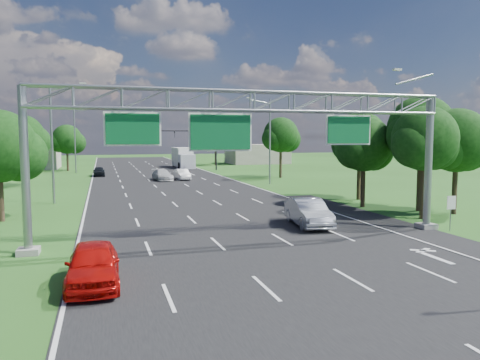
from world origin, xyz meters
name	(u,v)px	position (x,y,z in m)	size (l,w,h in m)	color
ground	(189,198)	(0.00, 30.00, 0.00)	(220.00, 220.00, 0.00)	#234B16
road	(189,198)	(0.00, 30.00, 0.00)	(18.00, 180.00, 0.02)	black
road_flare	(389,224)	(10.20, 14.00, 0.00)	(3.00, 30.00, 0.02)	black
sign_gantry	(254,113)	(0.33, 12.00, 6.89)	(23.50, 1.00, 9.56)	gray
regulatory_sign	(451,206)	(12.40, 10.98, 1.51)	(0.60, 0.08, 2.10)	gray
traffic_signal	(196,140)	(7.48, 65.00, 5.17)	(12.21, 0.24, 7.00)	black
streetlight_l_near	(54,137)	(-11.30, 30.00, 5.58)	(2.97, 0.22, 10.16)	gray
streetlight_l_far	(76,137)	(-11.30, 65.00, 5.58)	(2.97, 0.22, 10.16)	gray
streetlight_r_mid	(268,137)	(11.30, 40.00, 5.58)	(2.97, 0.22, 10.16)	gray
tree_cluster_right	(403,141)	(14.80, 19.19, 5.31)	(9.91, 14.60, 8.68)	#2D2116
tree_verge_la	(0,150)	(-13.92, 22.04, 4.76)	(5.76, 4.80, 7.40)	#2D2116
tree_verge_lb	(23,139)	(-15.92, 45.04, 5.41)	(5.76, 4.80, 8.06)	#2D2116
tree_verge_lc	(67,141)	(-12.92, 70.04, 4.98)	(5.76, 4.80, 7.62)	#2D2116
tree_verge_rd	(281,137)	(16.08, 48.04, 5.63)	(5.76, 4.80, 8.28)	#2D2116
tree_verge_re	(216,139)	(14.08, 78.04, 5.20)	(5.76, 4.80, 7.84)	#2D2116
building_left	(16,155)	(-22.00, 78.00, 2.50)	(14.00, 10.00, 5.00)	gray
building_right	(257,154)	(24.00, 82.00, 2.00)	(12.00, 9.00, 4.00)	gray
red_coupe	(93,264)	(-7.93, 6.21, 0.81)	(1.92, 4.78, 1.63)	#B50B08
silver_sedan	(308,212)	(4.87, 14.78, 0.86)	(1.82, 5.21, 1.72)	#A1A5AC
car_queue_a	(162,175)	(-0.12, 48.46, 0.71)	(1.98, 4.86, 1.41)	#BCBCBC
car_queue_c	(99,171)	(-8.00, 57.70, 0.68)	(1.61, 4.01, 1.37)	black
car_queue_d	(182,174)	(2.50, 48.81, 0.70)	(1.48, 4.26, 1.40)	silver
box_truck	(183,158)	(6.78, 73.49, 1.73)	(3.04, 9.63, 3.61)	silver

